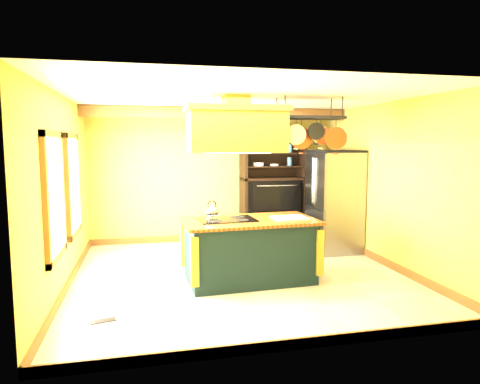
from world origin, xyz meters
name	(u,v)px	position (x,y,z in m)	size (l,w,h in m)	color
floor	(239,275)	(0.00, 0.00, 0.00)	(5.00, 5.00, 0.00)	beige
ceiling	(239,98)	(0.00, 0.00, 2.70)	(5.00, 5.00, 0.00)	white
wall_back	(213,176)	(0.00, 2.50, 1.35)	(5.00, 0.02, 2.70)	gold
wall_front	(297,215)	(0.00, -2.50, 1.35)	(5.00, 0.02, 2.70)	gold
wall_left	(64,192)	(-2.50, 0.00, 1.35)	(0.02, 5.00, 2.70)	gold
wall_right	(388,185)	(2.50, 0.00, 1.35)	(0.02, 5.00, 2.70)	gold
ceiling_beam	(220,113)	(0.00, 1.70, 2.59)	(5.00, 0.15, 0.20)	brown
window_near	(55,196)	(-2.47, -0.80, 1.40)	(0.06, 1.06, 1.56)	brown
window_far	(73,185)	(-2.47, 0.60, 1.40)	(0.06, 1.06, 1.56)	brown
kitchen_island	(249,250)	(0.08, -0.30, 0.47)	(2.00, 1.18, 1.11)	black
range_hood	(236,128)	(-0.12, -0.30, 2.25)	(1.43, 0.81, 0.80)	#AF882B
pot_rack	(310,126)	(1.00, -0.30, 2.28)	(1.07, 0.48, 0.76)	black
refrigerator	(334,203)	(2.08, 1.11, 0.91)	(0.81, 0.95, 1.86)	gray
hutch	(272,198)	(1.20, 2.25, 0.89)	(1.30, 0.59, 2.30)	black
floor_register	(103,321)	(-1.91, -1.36, 0.01)	(0.28, 0.12, 0.01)	black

